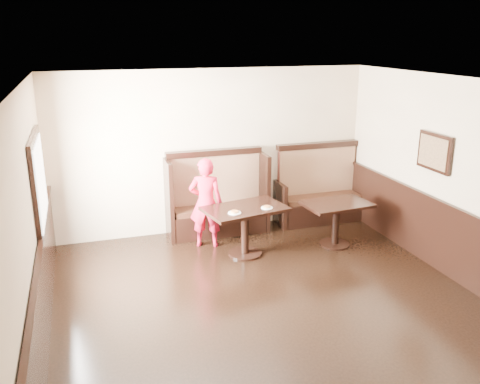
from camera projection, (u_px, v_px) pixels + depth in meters
name	position (u px, v px, depth m)	size (l,w,h in m)	color
ground	(291.00, 331.00, 5.97)	(7.00, 7.00, 0.00)	black
room_shell	(260.00, 272.00, 5.94)	(7.00, 7.00, 7.00)	beige
booth_main	(217.00, 203.00, 8.81)	(1.75, 0.72, 1.45)	black
booth_neighbor	(319.00, 195.00, 9.39)	(1.65, 0.72, 1.45)	black
table_main	(245.00, 219.00, 7.86)	(1.36, 1.00, 0.78)	black
table_neighbor	(336.00, 214.00, 8.23)	(1.11, 0.78, 0.73)	black
child	(206.00, 203.00, 8.16)	(0.54, 0.35, 1.48)	red
pizza_plate_left	(235.00, 212.00, 7.55)	(0.20, 0.20, 0.04)	white
pizza_plate_right	(267.00, 207.00, 7.78)	(0.18, 0.18, 0.03)	white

